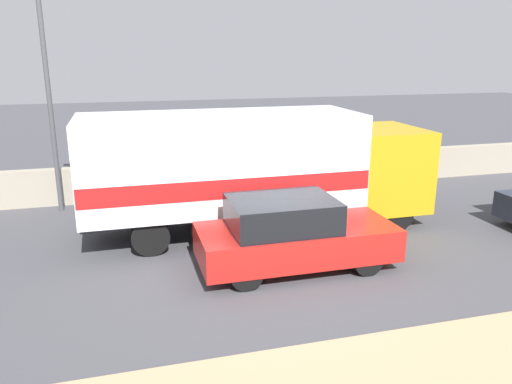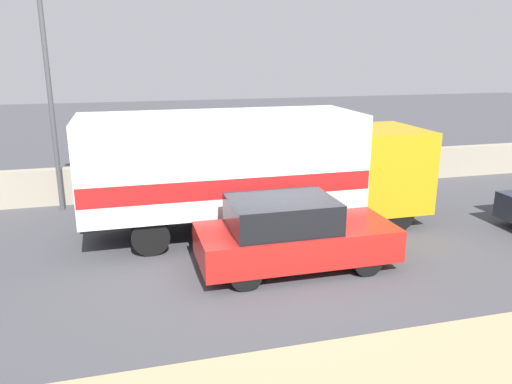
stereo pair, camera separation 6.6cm
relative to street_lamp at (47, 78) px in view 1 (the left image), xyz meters
name	(u,v)px [view 1 (the left image)]	position (x,y,z in m)	size (l,w,h in m)	color
ground_plane	(290,274)	(5.16, -6.03, -3.87)	(80.00, 80.00, 0.00)	#47474C
stone_wall_backdrop	(225,176)	(5.16, 0.65, -3.30)	(60.00, 0.35, 1.13)	#A39984
street_lamp	(47,78)	(0.00, 0.00, 0.00)	(0.56, 0.28, 6.65)	#4C4C51
box_truck	(251,166)	(5.07, -3.11, -2.14)	(9.00, 2.59, 3.10)	gold
car_hatchback	(292,234)	(5.31, -5.71, -3.09)	(4.28, 1.80, 1.59)	#B21E19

